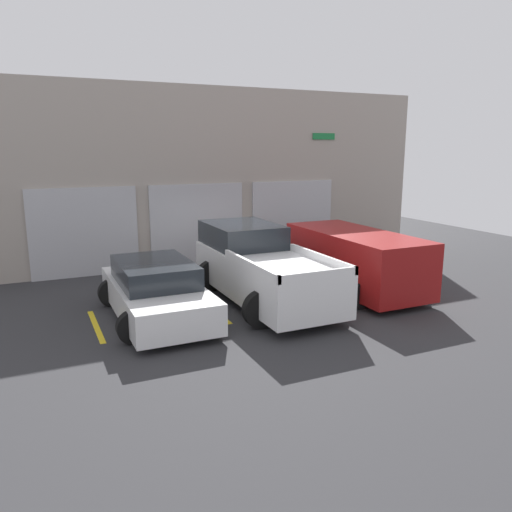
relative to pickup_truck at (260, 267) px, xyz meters
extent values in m
plane|color=#2D2D30|center=(0.00, 1.41, -0.86)|extent=(28.00, 28.00, 0.00)
cube|color=#9E9389|center=(0.00, 4.71, 2.00)|extent=(16.48, 0.60, 5.73)
cube|color=#ADADB2|center=(-3.72, 4.37, 0.47)|extent=(3.12, 0.08, 2.67)
cube|color=#ADADB2|center=(-0.20, 4.37, 0.47)|extent=(3.12, 0.08, 2.67)
cube|color=#ADADB2|center=(3.32, 4.37, 0.47)|extent=(3.12, 0.08, 2.67)
cube|color=#197238|center=(4.53, 4.38, 3.34)|extent=(0.90, 0.03, 0.22)
cube|color=white|center=(0.00, -0.26, -0.14)|extent=(1.88, 5.11, 0.98)
cube|color=#1E2328|center=(0.00, 1.15, 0.65)|extent=(1.73, 2.30, 0.60)
cube|color=white|center=(-0.90, -1.41, 0.44)|extent=(0.08, 2.81, 0.18)
cube|color=white|center=(0.90, -1.41, 0.44)|extent=(0.08, 2.81, 0.18)
cube|color=white|center=(0.00, -2.77, 0.44)|extent=(1.88, 0.08, 0.18)
cylinder|color=black|center=(-0.83, 1.33, -0.44)|extent=(0.83, 0.22, 0.83)
cylinder|color=black|center=(0.83, 1.33, -0.44)|extent=(0.83, 0.22, 0.83)
cylinder|color=black|center=(-0.83, -1.84, -0.44)|extent=(0.83, 0.22, 0.83)
cylinder|color=black|center=(0.83, -1.84, -0.44)|extent=(0.83, 0.22, 0.83)
cube|color=white|center=(-2.71, -0.26, -0.38)|extent=(1.80, 4.24, 0.66)
cube|color=#1E2328|center=(-2.71, -0.15, 0.19)|extent=(1.58, 2.33, 0.49)
cylinder|color=black|center=(-3.50, 1.06, -0.53)|extent=(0.67, 0.22, 0.67)
cylinder|color=black|center=(-1.92, 1.06, -0.53)|extent=(0.67, 0.22, 0.67)
cylinder|color=black|center=(-3.50, -1.57, -0.53)|extent=(0.67, 0.22, 0.67)
cylinder|color=black|center=(-1.92, -1.57, -0.53)|extent=(0.67, 0.22, 0.67)
cube|color=maroon|center=(2.71, -0.26, 0.02)|extent=(1.82, 4.46, 1.44)
cube|color=#1E2328|center=(2.71, 1.92, 0.50)|extent=(1.63, 0.06, 0.28)
cylinder|color=black|center=(1.91, 1.13, -0.53)|extent=(0.67, 0.22, 0.67)
cylinder|color=black|center=(3.51, 1.13, -0.53)|extent=(0.67, 0.22, 0.67)
cylinder|color=black|center=(1.91, -1.64, -0.53)|extent=(0.67, 0.22, 0.67)
cylinder|color=black|center=(3.51, -1.64, -0.53)|extent=(0.67, 0.22, 0.67)
cube|color=gold|center=(-4.07, -0.26, -0.86)|extent=(0.12, 2.20, 0.01)
cube|color=gold|center=(-1.36, -0.26, -0.86)|extent=(0.12, 2.20, 0.01)
cube|color=gold|center=(1.36, -0.26, -0.86)|extent=(0.12, 2.20, 0.01)
cube|color=gold|center=(4.07, -0.26, -0.86)|extent=(0.12, 2.20, 0.01)
camera|label=1|loc=(-5.18, -11.06, 2.93)|focal=35.00mm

